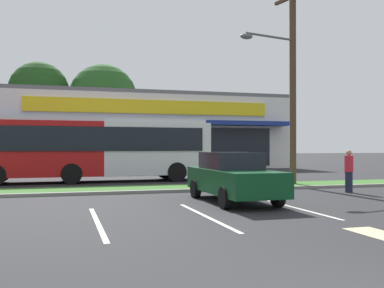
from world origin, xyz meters
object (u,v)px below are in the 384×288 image
(car_1, at_px, (233,177))
(car_2, at_px, (190,162))
(utility_pole, at_px, (290,77))
(city_bus, at_px, (89,147))
(pedestrian_by_pole, at_px, (349,171))

(car_1, bearing_deg, car_2, 169.04)
(utility_pole, distance_m, car_1, 7.79)
(city_bus, bearing_deg, utility_pole, -31.83)
(car_1, bearing_deg, utility_pole, 135.08)
(pedestrian_by_pole, bearing_deg, car_1, -96.27)
(car_1, relative_size, car_2, 1.08)
(car_2, bearing_deg, city_bus, -139.74)
(utility_pole, bearing_deg, car_2, 98.26)
(car_1, distance_m, pedestrian_by_pole, 5.66)
(utility_pole, xyz_separation_m, car_2, (-1.61, 11.06, -4.20))
(city_bus, bearing_deg, car_2, 39.01)
(pedestrian_by_pole, bearing_deg, city_bus, -152.84)
(city_bus, height_order, car_1, city_bus)
(city_bus, xyz_separation_m, car_2, (7.03, 5.96, -0.98))
(utility_pole, bearing_deg, car_1, -134.92)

